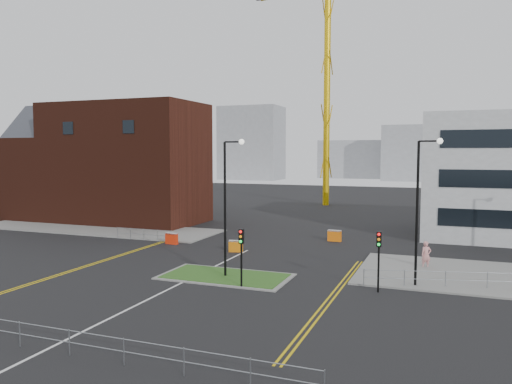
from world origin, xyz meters
TOP-DOWN VIEW (x-y plane):
  - ground at (0.00, 0.00)m, footprint 200.00×200.00m
  - pavement_left at (-20.00, 22.00)m, footprint 28.00×8.00m
  - island_kerb at (2.00, 8.00)m, footprint 8.60×4.60m
  - grass_island at (2.00, 8.00)m, footprint 8.00×4.00m
  - brick_building at (-22.97, 28.00)m, footprint 24.20×10.07m
  - tower_crane at (3.64, 53.86)m, footprint 52.15×11.44m
  - streetlamp_island at (2.22, 8.00)m, footprint 1.46×0.36m
  - streetlamp_right_near at (14.22, 10.00)m, footprint 1.46×0.36m
  - traffic_light_island at (4.00, 5.98)m, footprint 0.28×0.33m
  - traffic_light_right at (12.00, 7.98)m, footprint 0.28×0.33m
  - railing_front at (0.00, -6.00)m, footprint 24.05×0.05m
  - railing_left at (-11.00, 18.00)m, footprint 6.05×0.05m
  - centre_line at (0.00, 2.00)m, footprint 0.15×30.00m
  - yellow_left_a at (-9.00, 10.00)m, footprint 0.12×24.00m
  - yellow_left_b at (-8.70, 10.00)m, footprint 0.12×24.00m
  - yellow_right_a at (9.50, 6.00)m, footprint 0.12×20.00m
  - yellow_right_b at (9.80, 6.00)m, footprint 0.12×20.00m
  - skyline_a at (-40.00, 120.00)m, footprint 18.00×12.00m
  - skyline_b at (10.00, 130.00)m, footprint 24.00×12.00m
  - skyline_d at (-8.00, 140.00)m, footprint 30.00×12.00m
  - pedestrian at (14.43, 15.39)m, footprint 0.85×0.74m
  - barrier_left at (-7.52, 17.19)m, footprint 1.25×0.59m
  - barrier_mid at (-0.67, 16.00)m, footprint 1.22×0.66m
  - barrier_right at (6.00, 23.88)m, footprint 1.27×0.49m

SIDE VIEW (x-z plane):
  - ground at x=0.00m, z-range 0.00..0.00m
  - centre_line at x=0.00m, z-range 0.00..0.01m
  - yellow_left_a at x=-9.00m, z-range 0.00..0.01m
  - yellow_left_b at x=-8.70m, z-range 0.00..0.01m
  - yellow_right_a at x=9.50m, z-range 0.00..0.01m
  - yellow_right_b at x=9.80m, z-range 0.00..0.01m
  - island_kerb at x=2.00m, z-range 0.00..0.08m
  - pavement_left at x=-20.00m, z-range 0.00..0.12m
  - grass_island at x=2.00m, z-range 0.00..0.12m
  - barrier_mid at x=-0.67m, z-range 0.04..1.02m
  - barrier_left at x=-7.52m, z-range 0.04..1.05m
  - barrier_right at x=6.00m, z-range 0.04..1.09m
  - railing_left at x=-11.00m, z-range 0.19..1.29m
  - railing_front at x=0.00m, z-range 0.23..1.33m
  - pedestrian at x=14.43m, z-range 0.00..1.97m
  - traffic_light_island at x=4.00m, z-range 0.74..4.39m
  - traffic_light_right at x=12.00m, z-range 0.74..4.39m
  - streetlamp_island at x=2.22m, z-range 0.82..10.00m
  - streetlamp_right_near at x=14.22m, z-range 0.82..10.00m
  - skyline_d at x=-8.00m, z-range 0.00..12.00m
  - brick_building at x=-22.97m, z-range -0.27..13.97m
  - skyline_b at x=10.00m, z-range 0.00..16.00m
  - skyline_a at x=-40.00m, z-range 0.00..22.00m
  - tower_crane at x=3.64m, z-range 7.33..46.00m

